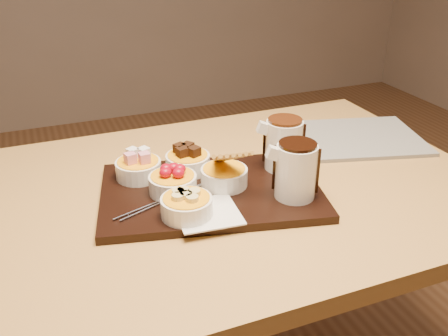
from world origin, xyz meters
name	(u,v)px	position (x,y,z in m)	size (l,w,h in m)	color
dining_table	(218,225)	(0.00, 0.00, 0.65)	(1.20, 0.80, 0.75)	#BD8D46
serving_board	(211,192)	(-0.03, -0.03, 0.76)	(0.46, 0.30, 0.02)	black
napkin	(208,213)	(-0.07, -0.12, 0.77)	(0.12, 0.12, 0.00)	white
bowl_marshmallows	(139,169)	(-0.16, 0.08, 0.79)	(0.10, 0.10, 0.04)	white
bowl_cake	(188,163)	(-0.05, 0.07, 0.79)	(0.10, 0.10, 0.04)	white
bowl_strawberries	(173,184)	(-0.11, -0.02, 0.79)	(0.10, 0.10, 0.04)	white
bowl_biscotti	(224,177)	(0.00, -0.03, 0.79)	(0.10, 0.10, 0.04)	white
bowl_bananas	(187,207)	(-0.11, -0.11, 0.79)	(0.10, 0.10, 0.04)	white
pitcher_dark_chocolate	(296,171)	(0.12, -0.12, 0.82)	(0.08, 0.08, 0.11)	silver
pitcher_milk_chocolate	(284,145)	(0.16, 0.00, 0.82)	(0.08, 0.08, 0.11)	silver
fondue_skewers	(169,197)	(-0.12, -0.04, 0.77)	(0.26, 0.03, 0.01)	silver
newspaper	(358,138)	(0.44, 0.11, 0.76)	(0.32, 0.26, 0.01)	beige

